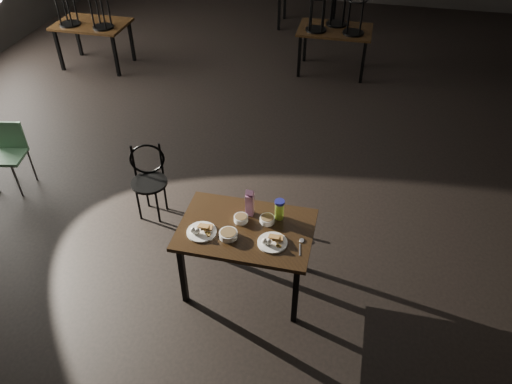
% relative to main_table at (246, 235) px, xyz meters
% --- Properties ---
extents(main_table, '(1.20, 0.80, 0.75)m').
position_rel_main_table_xyz_m(main_table, '(0.00, 0.00, 0.00)').
color(main_table, black).
rests_on(main_table, ground).
extents(plate_left, '(0.27, 0.27, 0.09)m').
position_rel_main_table_xyz_m(plate_left, '(-0.37, -0.15, 0.10)').
color(plate_left, white).
rests_on(plate_left, main_table).
extents(plate_right, '(0.26, 0.26, 0.08)m').
position_rel_main_table_xyz_m(plate_right, '(0.27, -0.14, 0.10)').
color(plate_right, white).
rests_on(plate_right, main_table).
extents(bowl_near, '(0.13, 0.13, 0.05)m').
position_rel_main_table_xyz_m(bowl_near, '(-0.07, 0.09, 0.11)').
color(bowl_near, white).
rests_on(bowl_near, main_table).
extents(bowl_far, '(0.14, 0.14, 0.05)m').
position_rel_main_table_xyz_m(bowl_far, '(0.17, 0.12, 0.11)').
color(bowl_far, white).
rests_on(bowl_far, main_table).
extents(bowl_big, '(0.16, 0.16, 0.06)m').
position_rel_main_table_xyz_m(bowl_big, '(-0.12, -0.14, 0.11)').
color(bowl_big, white).
rests_on(bowl_big, main_table).
extents(juice_carton, '(0.07, 0.07, 0.28)m').
position_rel_main_table_xyz_m(juice_carton, '(-0.01, 0.20, 0.21)').
color(juice_carton, '#971B75').
rests_on(juice_carton, main_table).
extents(water_bottle, '(0.12, 0.12, 0.20)m').
position_rel_main_table_xyz_m(water_bottle, '(0.26, 0.20, 0.18)').
color(water_bottle, '#AADA40').
rests_on(water_bottle, main_table).
extents(spoon, '(0.05, 0.22, 0.01)m').
position_rel_main_table_xyz_m(spoon, '(0.51, -0.06, 0.08)').
color(spoon, silver).
rests_on(spoon, main_table).
extents(bentwood_chair, '(0.44, 0.44, 0.84)m').
position_rel_main_table_xyz_m(bentwood_chair, '(-1.31, 0.84, -0.17)').
color(bentwood_chair, black).
rests_on(bentwood_chair, ground).
extents(school_chair, '(0.44, 0.44, 0.81)m').
position_rel_main_table_xyz_m(school_chair, '(-3.13, 0.96, -0.18)').
color(school_chair, '#76B785').
rests_on(school_chair, ground).
extents(bg_table_left, '(1.20, 0.80, 1.48)m').
position_rel_main_table_xyz_m(bg_table_left, '(-3.73, 4.26, 0.08)').
color(bg_table_left, black).
rests_on(bg_table_left, ground).
extents(bg_table_right, '(1.20, 0.80, 1.48)m').
position_rel_main_table_xyz_m(bg_table_right, '(0.29, 4.95, 0.11)').
color(bg_table_right, black).
rests_on(bg_table_right, ground).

